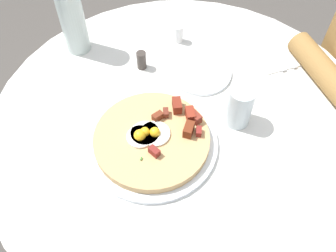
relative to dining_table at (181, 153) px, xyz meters
name	(u,v)px	position (x,y,z in m)	size (l,w,h in m)	color
ground_plane	(177,223)	(0.00, 0.00, -0.57)	(6.00, 6.00, 0.00)	#4C4742
dining_table	(181,153)	(0.00, 0.00, 0.00)	(1.03, 1.03, 0.75)	silver
pizza_plate	(152,143)	(0.09, 0.07, 0.18)	(0.33, 0.33, 0.01)	white
breakfast_pizza	(153,138)	(0.09, 0.07, 0.20)	(0.29, 0.29, 0.05)	tan
bread_plate	(201,72)	(-0.08, -0.15, 0.18)	(0.18, 0.18, 0.01)	white
napkin	(275,50)	(-0.32, -0.22, 0.18)	(0.17, 0.14, 0.00)	white
fork	(270,50)	(-0.30, -0.21, 0.19)	(0.18, 0.01, 0.01)	silver
knife	(280,48)	(-0.34, -0.22, 0.19)	(0.18, 0.01, 0.01)	silver
water_glass	(239,106)	(-0.14, 0.03, 0.24)	(0.07, 0.07, 0.12)	silver
water_bottle	(72,17)	(0.27, -0.31, 0.29)	(0.07, 0.07, 0.23)	silver
salt_shaker	(178,34)	(-0.03, -0.30, 0.21)	(0.03, 0.03, 0.06)	white
pepper_shaker	(142,60)	(0.09, -0.20, 0.21)	(0.03, 0.03, 0.06)	#3F3833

